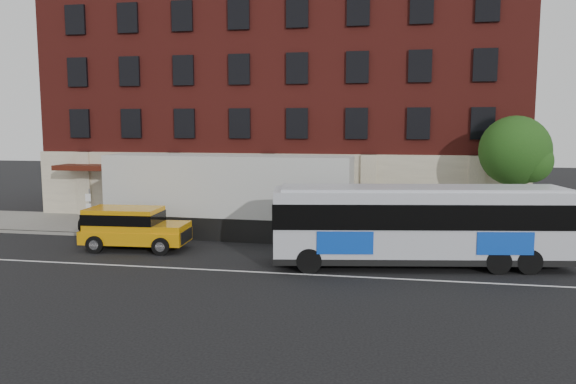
% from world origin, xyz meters
% --- Properties ---
extents(ground, '(120.00, 120.00, 0.00)m').
position_xyz_m(ground, '(0.00, 0.00, 0.00)').
color(ground, black).
rests_on(ground, ground).
extents(sidewalk, '(60.00, 6.00, 0.15)m').
position_xyz_m(sidewalk, '(0.00, 9.00, 0.07)').
color(sidewalk, gray).
rests_on(sidewalk, ground).
extents(kerb, '(60.00, 0.25, 0.15)m').
position_xyz_m(kerb, '(0.00, 6.00, 0.07)').
color(kerb, gray).
rests_on(kerb, ground).
extents(lane_line, '(60.00, 0.12, 0.01)m').
position_xyz_m(lane_line, '(0.00, 0.50, 0.01)').
color(lane_line, silver).
rests_on(lane_line, ground).
extents(building, '(30.00, 12.10, 15.00)m').
position_xyz_m(building, '(-0.01, 16.92, 7.58)').
color(building, maroon).
rests_on(building, sidewalk).
extents(sign_pole, '(0.30, 0.20, 2.50)m').
position_xyz_m(sign_pole, '(-8.50, 6.15, 1.45)').
color(sign_pole, slate).
rests_on(sign_pole, ground).
extents(street_tree, '(3.60, 3.60, 6.20)m').
position_xyz_m(street_tree, '(13.54, 9.48, 4.41)').
color(street_tree, '#35241A').
rests_on(street_tree, sidewalk).
extents(city_bus, '(12.50, 4.52, 3.35)m').
position_xyz_m(city_bus, '(8.49, 2.61, 1.85)').
color(city_bus, silver).
rests_on(city_bus, ground).
extents(yellow_suv, '(5.25, 2.49, 1.98)m').
position_xyz_m(yellow_suv, '(-4.84, 3.45, 1.14)').
color(yellow_suv, orange).
rests_on(yellow_suv, ground).
extents(shipping_container, '(12.98, 3.10, 4.30)m').
position_xyz_m(shipping_container, '(-1.12, 7.08, 2.13)').
color(shipping_container, black).
rests_on(shipping_container, ground).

